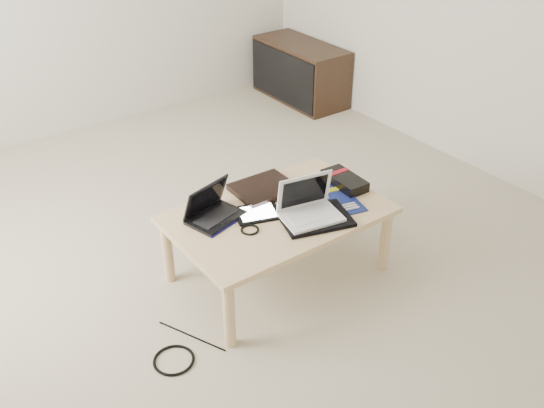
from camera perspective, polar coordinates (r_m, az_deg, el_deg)
ground at (r=3.60m, az=-5.35°, el=-3.55°), size 4.00×4.00×0.00m
coffee_table at (r=3.14m, az=0.57°, el=-1.50°), size 1.10×0.70×0.40m
media_cabinet at (r=5.45m, az=2.62°, el=12.31°), size 0.41×0.90×0.50m
book at (r=3.28m, az=-0.77°, el=1.47°), size 0.33×0.27×0.03m
netbook at (r=3.06m, az=-5.59°, el=-0.68°), size 0.32×0.26×0.19m
tablet at (r=3.09m, az=-1.40°, el=-0.86°), size 0.27×0.24×0.01m
remote at (r=3.19m, az=3.23°, el=0.35°), size 0.06×0.23×0.02m
neoprene_sleeve at (r=3.05m, az=4.10°, el=-1.35°), size 0.40×0.34×0.02m
white_laptop at (r=3.03m, az=3.50°, el=-0.38°), size 0.33×0.26×0.21m
motherboard at (r=3.22m, az=5.67°, el=0.33°), size 0.32×0.37×0.02m
gpu_box at (r=3.36m, az=6.83°, el=2.20°), size 0.15×0.27×0.06m
cable_coil at (r=2.97m, az=-2.10°, el=-2.44°), size 0.10×0.10×0.01m
floor_cable_coil at (r=2.90m, az=-9.23°, el=-14.30°), size 0.19×0.19×0.01m
floor_cable_trail at (r=3.00m, az=-7.57°, el=-12.22°), size 0.17×0.36×0.01m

